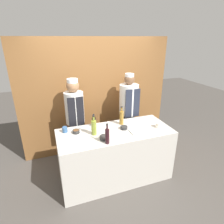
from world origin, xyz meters
TOP-DOWN VIEW (x-y plane):
  - ground_plane at (0.00, 0.00)m, footprint 14.00×14.00m
  - cabinet_wall at (0.00, 1.14)m, footprint 3.15×0.18m
  - counter at (0.00, 0.00)m, footprint 1.90×0.81m
  - sauce_bowl_green at (-0.25, -0.19)m, footprint 0.15×0.15m
  - sauce_bowl_brown at (-0.62, 0.15)m, footprint 0.11×0.11m
  - sauce_bowl_orange at (0.16, 0.02)m, footprint 0.12×0.12m
  - cutting_board at (0.41, -0.15)m, footprint 0.38×0.19m
  - bottle_wine at (-0.25, -0.32)m, footprint 0.06×0.06m
  - bottle_vinegar at (0.20, 0.21)m, footprint 0.07×0.07m
  - bottle_soy at (-0.28, 0.31)m, footprint 0.07×0.07m
  - bottle_oil at (-0.36, 0.01)m, footprint 0.08×0.08m
  - cup_blue at (-0.79, 0.24)m, footprint 0.08×0.08m
  - cup_cream at (0.74, -0.12)m, footprint 0.09×0.09m
  - chef_left at (-0.55, 0.68)m, footprint 0.35×0.35m
  - chef_right at (0.55, 0.68)m, footprint 0.38×0.38m

SIDE VIEW (x-z plane):
  - ground_plane at x=0.00m, z-range 0.00..0.00m
  - counter at x=0.00m, z-range 0.00..0.93m
  - chef_right at x=0.55m, z-range 0.07..1.80m
  - chef_left at x=-0.55m, z-range 0.08..1.79m
  - cutting_board at x=0.41m, z-range 0.93..0.95m
  - sauce_bowl_orange at x=0.16m, z-range 0.94..0.98m
  - sauce_bowl_brown at x=-0.62m, z-range 0.94..0.99m
  - sauce_bowl_green at x=-0.25m, z-range 0.94..0.99m
  - cup_cream at x=0.74m, z-range 0.93..1.02m
  - cup_blue at x=-0.79m, z-range 0.93..1.03m
  - bottle_soy at x=-0.28m, z-range 0.91..1.13m
  - bottle_wine at x=-0.25m, z-range 0.90..1.21m
  - bottle_oil at x=-0.36m, z-range 0.90..1.23m
  - bottle_vinegar at x=0.20m, z-range 0.90..1.23m
  - cabinet_wall at x=0.00m, z-range 0.00..2.40m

